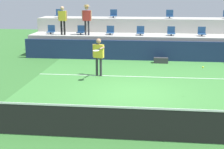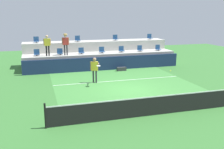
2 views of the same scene
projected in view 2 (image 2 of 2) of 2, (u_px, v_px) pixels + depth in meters
ground_plane at (131, 90)px, 15.66m from camera, size 40.00×40.00×0.00m
court_inner_paint at (126, 86)px, 16.59m from camera, size 9.00×10.00×0.01m
court_service_line at (119, 81)px, 17.89m from camera, size 9.00×0.06×0.00m
tennis_net at (162, 104)px, 11.81m from camera, size 10.48×0.08×1.07m
sponsor_backboard at (105, 64)px, 21.13m from camera, size 13.00×0.16×1.10m
seating_tier_lower at (101, 60)px, 22.32m from camera, size 13.00×1.80×1.25m
seating_tier_upper at (97, 52)px, 23.90m from camera, size 13.00×1.80×2.10m
stadium_chair_lower_far_left at (37, 53)px, 20.59m from camera, size 0.44×0.40×0.52m
stadium_chair_lower_left at (60, 52)px, 21.09m from camera, size 0.44×0.40×0.52m
stadium_chair_lower_mid_left at (81, 51)px, 21.58m from camera, size 0.44×0.40×0.52m
stadium_chair_lower_center at (102, 50)px, 22.08m from camera, size 0.44×0.40×0.52m
stadium_chair_lower_mid_right at (122, 50)px, 22.57m from camera, size 0.44×0.40×0.52m
stadium_chair_lower_right at (140, 49)px, 23.05m from camera, size 0.44×0.40×0.52m
stadium_chair_lower_far_right at (158, 48)px, 23.54m from camera, size 0.44×0.40×0.52m
stadium_chair_upper_far_left at (36, 40)px, 22.08m from camera, size 0.44×0.40×0.52m
stadium_chair_upper_left at (78, 39)px, 23.07m from camera, size 0.44×0.40×0.52m
stadium_chair_upper_right at (115, 38)px, 24.05m from camera, size 0.44×0.40×0.52m
stadium_chair_upper_far_right at (150, 37)px, 25.02m from camera, size 0.44×0.40×0.52m
tennis_player at (95, 68)px, 17.11m from camera, size 0.59×1.28×1.71m
spectator_in_white at (47, 43)px, 20.28m from camera, size 0.59×0.24×1.66m
spectator_with_hat at (66, 42)px, 20.66m from camera, size 0.60×0.45×1.75m
tennis_ball at (170, 71)px, 15.71m from camera, size 0.07×0.07×0.07m
equipment_bag at (122, 69)px, 20.97m from camera, size 0.76×0.28×0.30m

